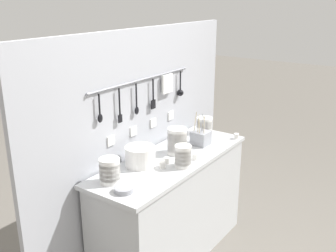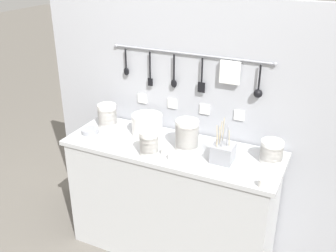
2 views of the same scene
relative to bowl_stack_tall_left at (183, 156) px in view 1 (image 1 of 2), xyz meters
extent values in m
cube|color=#B7BABC|center=(0.09, 0.16, -0.10)|extent=(1.47, 0.52, 0.03)
cube|color=#B7BABC|center=(0.09, 0.16, -0.52)|extent=(1.41, 0.49, 0.82)
cube|color=#A8AAB2|center=(0.09, 0.45, -0.04)|extent=(2.27, 0.04, 1.79)
cylinder|color=#93969E|center=(0.09, 0.42, 0.49)|extent=(1.13, 0.01, 0.01)
sphere|color=#93969E|center=(-0.47, 0.42, 0.49)|extent=(0.02, 0.02, 0.02)
sphere|color=#93969E|center=(0.65, 0.42, 0.49)|extent=(0.02, 0.02, 0.02)
cylinder|color=black|center=(-0.39, 0.40, 0.40)|extent=(0.01, 0.01, 0.14)
ellipsoid|color=black|center=(-0.39, 0.40, 0.31)|extent=(0.04, 0.02, 0.06)
cylinder|color=#93969E|center=(-0.39, 0.42, 0.48)|extent=(0.01, 0.01, 0.02)
cylinder|color=black|center=(-0.20, 0.40, 0.38)|extent=(0.01, 0.01, 0.19)
cube|color=black|center=(-0.20, 0.40, 0.26)|extent=(0.04, 0.01, 0.06)
cylinder|color=#93969E|center=(-0.20, 0.42, 0.48)|extent=(0.01, 0.01, 0.02)
cylinder|color=black|center=(-0.01, 0.40, 0.39)|extent=(0.01, 0.01, 0.18)
ellipsoid|color=black|center=(-0.01, 0.40, 0.27)|extent=(0.04, 0.02, 0.06)
cylinder|color=#93969E|center=(-0.01, 0.42, 0.48)|extent=(0.01, 0.01, 0.02)
cylinder|color=black|center=(0.19, 0.40, 0.39)|extent=(0.01, 0.01, 0.17)
cube|color=black|center=(0.19, 0.40, 0.27)|extent=(0.05, 0.01, 0.07)
cylinder|color=#93969E|center=(0.19, 0.42, 0.48)|extent=(0.01, 0.01, 0.02)
cube|color=silver|center=(0.38, 0.40, 0.40)|extent=(0.13, 0.02, 0.15)
cylinder|color=#93969E|center=(0.38, 0.42, 0.48)|extent=(0.01, 0.01, 0.02)
cylinder|color=black|center=(0.57, 0.40, 0.39)|extent=(0.01, 0.01, 0.17)
sphere|color=black|center=(0.57, 0.40, 0.29)|extent=(0.06, 0.06, 0.06)
cylinder|color=#93969E|center=(0.57, 0.42, 0.48)|extent=(0.01, 0.01, 0.02)
cube|color=white|center=(-0.28, 0.42, 0.11)|extent=(0.07, 0.01, 0.07)
cube|color=white|center=(-0.03, 0.42, 0.11)|extent=(0.07, 0.01, 0.07)
cube|color=white|center=(0.21, 0.42, 0.11)|extent=(0.07, 0.01, 0.07)
cube|color=white|center=(0.46, 0.42, 0.11)|extent=(0.07, 0.01, 0.07)
cylinder|color=white|center=(0.00, 0.00, -0.06)|extent=(0.12, 0.12, 0.05)
cylinder|color=white|center=(0.00, 0.00, -0.03)|extent=(0.12, 0.12, 0.05)
cylinder|color=white|center=(0.00, 0.00, 0.00)|extent=(0.12, 0.12, 0.05)
cylinder|color=white|center=(0.00, 0.00, 0.03)|extent=(0.12, 0.12, 0.05)
cylinder|color=white|center=(0.00, 0.00, 0.06)|extent=(0.12, 0.12, 0.05)
cylinder|color=white|center=(0.19, 0.17, -0.06)|extent=(0.15, 0.15, 0.05)
cylinder|color=white|center=(0.19, 0.17, -0.03)|extent=(0.15, 0.15, 0.05)
cylinder|color=white|center=(0.19, 0.17, -0.01)|extent=(0.15, 0.15, 0.05)
cylinder|color=white|center=(0.19, 0.17, 0.02)|extent=(0.15, 0.15, 0.05)
cylinder|color=white|center=(0.19, 0.17, 0.05)|extent=(0.15, 0.15, 0.05)
cylinder|color=white|center=(0.19, 0.17, 0.07)|extent=(0.15, 0.15, 0.05)
cylinder|color=white|center=(0.19, 0.17, 0.10)|extent=(0.15, 0.15, 0.05)
cylinder|color=white|center=(-0.48, 0.25, -0.05)|extent=(0.14, 0.14, 0.05)
cylinder|color=white|center=(-0.48, 0.25, -0.03)|extent=(0.14, 0.14, 0.05)
cylinder|color=white|center=(-0.48, 0.25, 0.00)|extent=(0.14, 0.14, 0.05)
cylinder|color=white|center=(-0.48, 0.25, 0.03)|extent=(0.14, 0.14, 0.05)
cylinder|color=white|center=(-0.48, 0.25, 0.06)|extent=(0.14, 0.14, 0.05)
cylinder|color=white|center=(0.72, 0.24, -0.06)|extent=(0.14, 0.14, 0.04)
cylinder|color=white|center=(0.72, 0.24, -0.03)|extent=(0.14, 0.14, 0.04)
cylinder|color=white|center=(0.72, 0.24, -0.01)|extent=(0.14, 0.14, 0.04)
cylinder|color=white|center=(0.72, 0.24, 0.01)|extent=(0.14, 0.14, 0.04)
cylinder|color=white|center=(0.72, 0.24, 0.04)|extent=(0.14, 0.14, 0.04)
cylinder|color=white|center=(-0.15, 0.26, -0.08)|extent=(0.22, 0.22, 0.01)
cylinder|color=white|center=(-0.15, 0.26, -0.06)|extent=(0.22, 0.22, 0.01)
cylinder|color=white|center=(-0.15, 0.26, -0.05)|extent=(0.22, 0.22, 0.01)
cylinder|color=white|center=(-0.15, 0.26, -0.04)|extent=(0.22, 0.22, 0.01)
cylinder|color=white|center=(-0.15, 0.26, -0.03)|extent=(0.22, 0.22, 0.01)
cylinder|color=white|center=(-0.15, 0.26, -0.02)|extent=(0.22, 0.22, 0.01)
cylinder|color=white|center=(-0.15, 0.26, -0.01)|extent=(0.22, 0.22, 0.01)
cylinder|color=white|center=(-0.15, 0.26, 0.00)|extent=(0.22, 0.22, 0.01)
cylinder|color=white|center=(-0.15, 0.26, 0.01)|extent=(0.22, 0.22, 0.01)
cylinder|color=white|center=(-0.15, 0.26, 0.02)|extent=(0.22, 0.22, 0.01)
cylinder|color=white|center=(-0.15, 0.26, 0.03)|extent=(0.22, 0.22, 0.01)
cylinder|color=white|center=(-0.15, 0.26, 0.05)|extent=(0.22, 0.22, 0.01)
cylinder|color=white|center=(-0.15, 0.26, 0.06)|extent=(0.22, 0.22, 0.01)
cylinder|color=#93969E|center=(-0.53, 0.10, -0.06)|extent=(0.12, 0.12, 0.03)
cube|color=#93969E|center=(0.45, 0.12, -0.02)|extent=(0.13, 0.13, 0.11)
cylinder|color=#C6B793|center=(0.42, 0.13, 0.07)|extent=(0.02, 0.03, 0.18)
cylinder|color=#C6B793|center=(0.41, 0.11, 0.06)|extent=(0.03, 0.03, 0.17)
cylinder|color=#93969E|center=(0.47, 0.12, 0.07)|extent=(0.02, 0.03, 0.19)
cylinder|color=#C6B793|center=(0.48, 0.13, 0.06)|extent=(0.01, 0.02, 0.16)
cylinder|color=#93969E|center=(0.45, 0.10, 0.08)|extent=(0.02, 0.03, 0.21)
cylinder|color=#C6B793|center=(0.43, 0.13, 0.08)|extent=(0.02, 0.01, 0.20)
cylinder|color=#C6B793|center=(0.42, 0.08, 0.08)|extent=(0.02, 0.01, 0.20)
cylinder|color=#93969E|center=(0.43, 0.10, 0.08)|extent=(0.01, 0.03, 0.20)
cylinder|color=#C6B793|center=(0.43, 0.17, 0.09)|extent=(0.02, 0.03, 0.22)
cylinder|color=white|center=(0.16, 0.00, -0.06)|extent=(0.04, 0.04, 0.05)
cylinder|color=white|center=(-0.02, 0.13, -0.06)|extent=(0.04, 0.04, 0.05)
cylinder|color=white|center=(0.74, -0.06, -0.06)|extent=(0.04, 0.04, 0.05)
cylinder|color=white|center=(0.09, 0.04, -0.06)|extent=(0.04, 0.04, 0.05)
cylinder|color=white|center=(-0.10, 0.11, -0.06)|extent=(0.04, 0.04, 0.05)
camera|label=1|loc=(-2.16, -1.39, 1.09)|focal=42.00mm
camera|label=2|loc=(1.06, -1.95, 1.14)|focal=42.00mm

